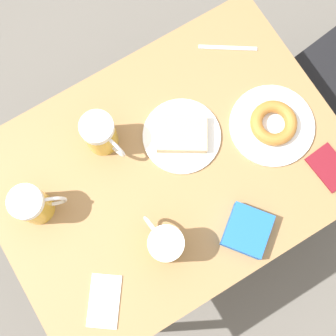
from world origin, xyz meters
The scene contains 11 objects.
ground_plane centered at (0.00, 0.00, 0.00)m, with size 8.00×8.00×0.00m, color #666059.
table centered at (0.00, 0.00, 0.69)m, with size 0.75×1.04×0.75m.
plate_with_cake centered at (-0.07, 0.09, 0.77)m, with size 0.23×0.23×0.04m.
plate_with_donut centered at (0.05, 0.34, 0.77)m, with size 0.26×0.26×0.05m.
beer_mug_left centered at (-0.09, -0.38, 0.83)m, with size 0.10×0.14×0.14m.
beer_mug_center centered at (-0.17, -0.12, 0.83)m, with size 0.14×0.10×0.14m.
beer_mug_right centered at (0.19, -0.12, 0.83)m, with size 0.14×0.10×0.14m.
napkin_folded centered at (0.23, -0.34, 0.76)m, with size 0.17×0.15×0.00m.
fork centered at (-0.24, 0.36, 0.76)m, with size 0.11×0.16×0.00m.
passport_near_edge centered at (0.24, 0.41, 0.76)m, with size 0.13×0.10×0.01m.
blue_pouch centered at (0.27, 0.10, 0.78)m, with size 0.17×0.17×0.04m.
Camera 1 is at (0.26, -0.15, 2.10)m, focal length 50.00 mm.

